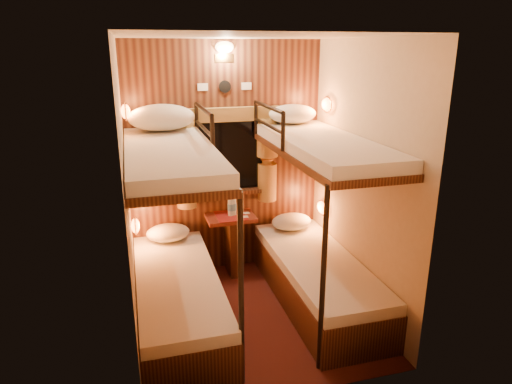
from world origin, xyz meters
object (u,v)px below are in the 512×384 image
object	(u,v)px
table	(231,237)
bottle_left	(231,206)
bunk_left	(176,264)
bottle_right	(233,205)
bunk_right	(318,247)

from	to	relation	value
table	bottle_left	world-z (taller)	bottle_left
bunk_left	bottle_right	world-z (taller)	bunk_left
bunk_right	bottle_right	xyz separation A→B (m)	(-0.62, 0.80, 0.20)
bunk_left	bunk_right	world-z (taller)	same
bunk_left	bottle_right	bearing A→B (deg)	49.67
bottle_left	bottle_right	xyz separation A→B (m)	(0.02, 0.01, 0.00)
bunk_right	bottle_right	bearing A→B (deg)	127.74
bottle_right	bottle_left	bearing A→B (deg)	-163.33
bottle_left	table	bearing A→B (deg)	-123.03
bottle_left	bunk_right	bearing A→B (deg)	-50.99
bunk_right	table	size ratio (longest dim) A/B	2.90
bottle_left	bottle_right	world-z (taller)	bottle_right
bunk_left	bottle_left	bearing A→B (deg)	50.41
bunk_right	bottle_left	bearing A→B (deg)	129.01
bunk_left	table	bearing A→B (deg)	50.33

